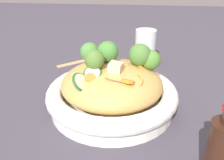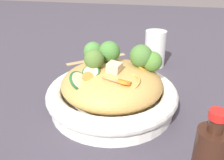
{
  "view_description": "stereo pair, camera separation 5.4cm",
  "coord_description": "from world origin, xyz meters",
  "px_view_note": "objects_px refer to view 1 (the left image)",
  "views": [
    {
      "loc": [
        -0.05,
        0.48,
        0.31
      ],
      "look_at": [
        0.0,
        0.0,
        0.07
      ],
      "focal_mm": 39.34,
      "sensor_mm": 36.0,
      "label": 1
    },
    {
      "loc": [
        -0.1,
        0.47,
        0.31
      ],
      "look_at": [
        0.0,
        0.0,
        0.07
      ],
      "focal_mm": 39.34,
      "sensor_mm": 36.0,
      "label": 2
    }
  ],
  "objects_px": {
    "drinking_glass": "(145,47)",
    "serving_bowl": "(112,96)",
    "soy_sauce_bottle": "(221,152)",
    "chopsticks_pair": "(87,59)"
  },
  "relations": [
    {
      "from": "serving_bowl",
      "to": "soy_sauce_bottle",
      "type": "bearing_deg",
      "value": 132.79
    },
    {
      "from": "soy_sauce_bottle",
      "to": "chopsticks_pair",
      "type": "xyz_separation_m",
      "value": [
        0.3,
        -0.49,
        -0.06
      ]
    },
    {
      "from": "soy_sauce_bottle",
      "to": "drinking_glass",
      "type": "xyz_separation_m",
      "value": [
        0.1,
        -0.48,
        -0.0
      ]
    },
    {
      "from": "chopsticks_pair",
      "to": "soy_sauce_bottle",
      "type": "bearing_deg",
      "value": 121.46
    },
    {
      "from": "serving_bowl",
      "to": "chopsticks_pair",
      "type": "distance_m",
      "value": 0.32
    },
    {
      "from": "soy_sauce_bottle",
      "to": "drinking_glass",
      "type": "distance_m",
      "value": 0.49
    },
    {
      "from": "chopsticks_pair",
      "to": "drinking_glass",
      "type": "relative_size",
      "value": 1.56
    },
    {
      "from": "soy_sauce_bottle",
      "to": "drinking_glass",
      "type": "relative_size",
      "value": 1.22
    },
    {
      "from": "drinking_glass",
      "to": "serving_bowl",
      "type": "bearing_deg",
      "value": 74.52
    },
    {
      "from": "soy_sauce_bottle",
      "to": "chopsticks_pair",
      "type": "height_order",
      "value": "soy_sauce_bottle"
    }
  ]
}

